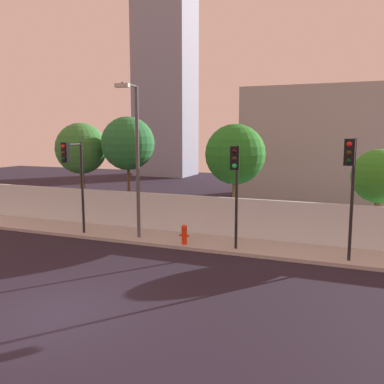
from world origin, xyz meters
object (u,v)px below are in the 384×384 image
fire_hydrant (184,234)px  traffic_light_right (73,168)px  traffic_light_left (236,175)px  roadside_tree_midleft (128,144)px  roadside_tree_rightmost (379,177)px  roadside_tree_leftmost (81,149)px  roadside_tree_midright (235,154)px  traffic_light_center (351,174)px  street_lamp_curbside (136,150)px

fire_hydrant → traffic_light_right: bearing=-175.8°
traffic_light_left → roadside_tree_midleft: roadside_tree_midleft is taller
roadside_tree_midleft → roadside_tree_rightmost: bearing=0.0°
fire_hydrant → roadside_tree_leftmost: roadside_tree_leftmost is taller
traffic_light_right → roadside_tree_midright: (6.66, 3.67, 0.55)m
traffic_light_center → traffic_light_left: bearing=177.5°
traffic_light_center → roadside_tree_rightmost: 4.01m
street_lamp_curbside → roadside_tree_rightmost: street_lamp_curbside is taller
traffic_light_left → street_lamp_curbside: street_lamp_curbside is taller
traffic_light_center → fire_hydrant: 7.18m
roadside_tree_leftmost → roadside_tree_rightmost: roadside_tree_leftmost is taller
roadside_tree_rightmost → street_lamp_curbside: bearing=-162.7°
traffic_light_right → roadside_tree_midright: roadside_tree_midright is taller
traffic_light_left → roadside_tree_rightmost: size_ratio=1.01×
street_lamp_curbside → roadside_tree_midright: bearing=40.4°
traffic_light_center → traffic_light_right: bearing=179.2°
fire_hydrant → roadside_tree_leftmost: size_ratio=0.16×
traffic_light_right → roadside_tree_midright: size_ratio=0.81×
street_lamp_curbside → roadside_tree_midright: (3.68, 3.13, -0.26)m
street_lamp_curbside → roadside_tree_rightmost: bearing=17.3°
traffic_light_left → traffic_light_center: traffic_light_center is taller
traffic_light_right → roadside_tree_midright: bearing=28.9°
fire_hydrant → roadside_tree_midleft: 6.78m
roadside_tree_leftmost → traffic_light_left: bearing=-20.2°
traffic_light_right → roadside_tree_rightmost: size_ratio=1.03×
fire_hydrant → roadside_tree_rightmost: size_ratio=0.20×
traffic_light_right → roadside_tree_leftmost: size_ratio=0.79×
traffic_light_right → roadside_tree_rightmost: bearing=15.8°
traffic_light_left → fire_hydrant: 3.56m
traffic_light_left → roadside_tree_midleft: (-6.95, 3.66, 1.08)m
traffic_light_center → fire_hydrant: size_ratio=5.31×
traffic_light_right → roadside_tree_midleft: roadside_tree_midleft is taller
street_lamp_curbside → roadside_tree_leftmost: 6.09m
traffic_light_right → roadside_tree_leftmost: 4.36m
roadside_tree_midleft → roadside_tree_rightmost: (12.26, 0.00, -1.29)m
traffic_light_left → street_lamp_curbside: 4.84m
traffic_light_left → roadside_tree_midleft: 7.93m
traffic_light_right → roadside_tree_rightmost: traffic_light_right is taller
roadside_tree_midleft → roadside_tree_leftmost: bearing=180.0°
traffic_light_right → fire_hydrant: bearing=4.2°
traffic_light_center → roadside_tree_midleft: (-11.16, 3.84, 0.86)m
traffic_light_right → roadside_tree_midright: 7.62m
fire_hydrant → roadside_tree_midright: size_ratio=0.16×
roadside_tree_rightmost → traffic_light_right: bearing=-164.2°
fire_hydrant → roadside_tree_rightmost: 8.67m
traffic_light_left → fire_hydrant: traffic_light_left is taller
fire_hydrant → roadside_tree_midright: (1.29, 3.28, 3.26)m
street_lamp_curbside → roadside_tree_midright: street_lamp_curbside is taller
traffic_light_center → roadside_tree_midleft: bearing=161.0°
traffic_light_center → street_lamp_curbside: 9.00m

